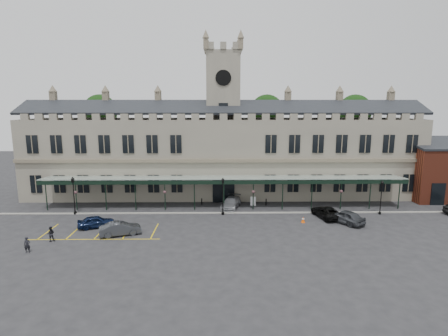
{
  "coord_description": "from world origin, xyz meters",
  "views": [
    {
      "loc": [
        -0.62,
        -38.79,
        14.08
      ],
      "look_at": [
        0.0,
        6.0,
        6.0
      ],
      "focal_mm": 28.0,
      "sensor_mm": 36.0,
      "label": 1
    }
  ],
  "objects_px": {
    "person_b": "(51,234)",
    "car_van": "(327,212)",
    "car_left_a": "(96,222)",
    "person_a": "(27,245)",
    "station_building": "(223,154)",
    "lamp_post_left": "(74,192)",
    "lamp_post_mid": "(223,193)",
    "car_left_b": "(120,229)",
    "traffic_cone": "(303,220)",
    "car_right_a": "(345,217)",
    "clock_tower": "(223,111)",
    "sign_board": "(253,201)",
    "car_taxi": "(231,203)",
    "lamp_post_right": "(381,194)"
  },
  "relations": [
    {
      "from": "person_b",
      "to": "car_van",
      "type": "bearing_deg",
      "value": 174.16
    },
    {
      "from": "clock_tower",
      "to": "sign_board",
      "type": "bearing_deg",
      "value": -58.93
    },
    {
      "from": "station_building",
      "to": "person_a",
      "type": "xyz_separation_m",
      "value": [
        -19.2,
        -22.62,
        -5.68
      ]
    },
    {
      "from": "lamp_post_left",
      "to": "person_b",
      "type": "xyz_separation_m",
      "value": [
        1.23,
        -9.27,
        -2.18
      ]
    },
    {
      "from": "lamp_post_right",
      "to": "car_left_a",
      "type": "xyz_separation_m",
      "value": [
        -35.41,
        -4.53,
        -2.0
      ]
    },
    {
      "from": "car_left_a",
      "to": "person_b",
      "type": "distance_m",
      "value": 5.29
    },
    {
      "from": "lamp_post_mid",
      "to": "car_left_a",
      "type": "xyz_separation_m",
      "value": [
        -14.84,
        -4.63,
        -2.25
      ]
    },
    {
      "from": "traffic_cone",
      "to": "person_a",
      "type": "distance_m",
      "value": 29.97
    },
    {
      "from": "sign_board",
      "to": "person_a",
      "type": "relative_size",
      "value": 0.83
    },
    {
      "from": "person_a",
      "to": "station_building",
      "type": "bearing_deg",
      "value": 32.45
    },
    {
      "from": "station_building",
      "to": "lamp_post_left",
      "type": "height_order",
      "value": "station_building"
    },
    {
      "from": "traffic_cone",
      "to": "car_van",
      "type": "bearing_deg",
      "value": 29.5
    },
    {
      "from": "lamp_post_left",
      "to": "car_van",
      "type": "relative_size",
      "value": 0.99
    },
    {
      "from": "car_van",
      "to": "sign_board",
      "type": "bearing_deg",
      "value": -43.98
    },
    {
      "from": "lamp_post_right",
      "to": "person_a",
      "type": "xyz_separation_m",
      "value": [
        -39.61,
        -11.55,
        -1.91
      ]
    },
    {
      "from": "station_building",
      "to": "person_b",
      "type": "bearing_deg",
      "value": -132.84
    },
    {
      "from": "car_van",
      "to": "car_right_a",
      "type": "bearing_deg",
      "value": 113.86
    },
    {
      "from": "person_a",
      "to": "traffic_cone",
      "type": "bearing_deg",
      "value": -0.95
    },
    {
      "from": "sign_board",
      "to": "car_right_a",
      "type": "bearing_deg",
      "value": -22.55
    },
    {
      "from": "station_building",
      "to": "person_a",
      "type": "relative_size",
      "value": 38.04
    },
    {
      "from": "lamp_post_mid",
      "to": "car_taxi",
      "type": "height_order",
      "value": "lamp_post_mid"
    },
    {
      "from": "lamp_post_left",
      "to": "person_a",
      "type": "height_order",
      "value": "lamp_post_left"
    },
    {
      "from": "clock_tower",
      "to": "car_left_b",
      "type": "relative_size",
      "value": 5.57
    },
    {
      "from": "traffic_cone",
      "to": "car_taxi",
      "type": "distance_m",
      "value": 10.64
    },
    {
      "from": "car_left_b",
      "to": "car_right_a",
      "type": "relative_size",
      "value": 0.93
    },
    {
      "from": "car_right_a",
      "to": "lamp_post_left",
      "type": "bearing_deg",
      "value": -42.68
    },
    {
      "from": "lamp_post_left",
      "to": "car_left_b",
      "type": "relative_size",
      "value": 1.13
    },
    {
      "from": "traffic_cone",
      "to": "car_right_a",
      "type": "height_order",
      "value": "car_right_a"
    },
    {
      "from": "car_van",
      "to": "person_a",
      "type": "relative_size",
      "value": 3.23
    },
    {
      "from": "person_a",
      "to": "car_van",
      "type": "bearing_deg",
      "value": 0.57
    },
    {
      "from": "car_left_a",
      "to": "person_a",
      "type": "bearing_deg",
      "value": 129.65
    },
    {
      "from": "car_right_a",
      "to": "person_b",
      "type": "bearing_deg",
      "value": -26.89
    },
    {
      "from": "station_building",
      "to": "clock_tower",
      "type": "distance_m",
      "value": 6.64
    },
    {
      "from": "car_taxi",
      "to": "clock_tower",
      "type": "bearing_deg",
      "value": 112.52
    },
    {
      "from": "lamp_post_left",
      "to": "traffic_cone",
      "type": "xyz_separation_m",
      "value": [
        29.1,
        -3.76,
        -2.62
      ]
    },
    {
      "from": "lamp_post_left",
      "to": "lamp_post_mid",
      "type": "distance_m",
      "value": 19.38
    },
    {
      "from": "car_left_a",
      "to": "car_left_b",
      "type": "height_order",
      "value": "car_left_b"
    },
    {
      "from": "traffic_cone",
      "to": "car_right_a",
      "type": "xyz_separation_m",
      "value": [
        5.02,
        -0.22,
        0.46
      ]
    },
    {
      "from": "car_left_b",
      "to": "lamp_post_left",
      "type": "bearing_deg",
      "value": 26.76
    },
    {
      "from": "car_taxi",
      "to": "car_van",
      "type": "bearing_deg",
      "value": -4.58
    },
    {
      "from": "lamp_post_right",
      "to": "lamp_post_mid",
      "type": "bearing_deg",
      "value": 179.73
    },
    {
      "from": "traffic_cone",
      "to": "person_b",
      "type": "relative_size",
      "value": 0.45
    },
    {
      "from": "clock_tower",
      "to": "person_b",
      "type": "height_order",
      "value": "clock_tower"
    },
    {
      "from": "station_building",
      "to": "car_left_a",
      "type": "xyz_separation_m",
      "value": [
        -15.0,
        -15.6,
        -5.77
      ]
    },
    {
      "from": "car_left_a",
      "to": "car_left_b",
      "type": "bearing_deg",
      "value": -144.56
    },
    {
      "from": "car_van",
      "to": "car_right_a",
      "type": "relative_size",
      "value": 1.06
    },
    {
      "from": "car_left_a",
      "to": "person_b",
      "type": "relative_size",
      "value": 2.53
    },
    {
      "from": "lamp_post_mid",
      "to": "car_right_a",
      "type": "relative_size",
      "value": 1.04
    },
    {
      "from": "car_right_a",
      "to": "person_b",
      "type": "distance_m",
      "value": 33.31
    },
    {
      "from": "clock_tower",
      "to": "traffic_cone",
      "type": "xyz_separation_m",
      "value": [
        9.57,
        -14.31,
        -12.75
      ]
    }
  ]
}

